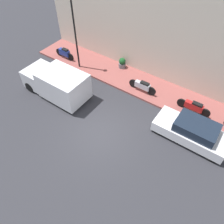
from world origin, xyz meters
The scene contains 10 objects.
ground_plane centered at (0.00, 0.00, 0.00)m, with size 60.00×60.00×0.00m, color #2D2D33.
sidewalk centered at (5.17, 0.00, 0.07)m, with size 2.67×18.66×0.14m.
building_facade centered at (6.65, 0.00, 3.28)m, with size 0.30×18.66×6.56m.
parked_car centered at (2.64, -4.43, 0.66)m, with size 1.66×4.04×1.38m.
delivery_van centered at (1.09, 4.38, 1.00)m, with size 2.06×4.58×1.95m.
motorcycle_blue centered at (4.45, 6.90, 0.60)m, with size 0.30×1.83×0.86m.
motorcycle_red centered at (4.64, -3.82, 0.58)m, with size 0.30×2.12×0.78m.
scooter_silver centered at (4.52, -0.25, 0.58)m, with size 0.30×2.03×0.80m.
streetlamp centered at (4.22, 5.18, 3.48)m, with size 0.31×0.31×5.41m.
potted_plant centered at (6.04, 2.40, 0.53)m, with size 0.54×0.54×0.80m.
Camera 1 is at (-5.96, -5.07, 10.23)m, focal length 35.00 mm.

